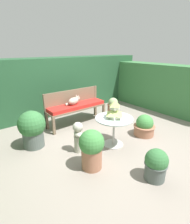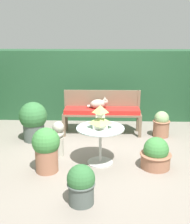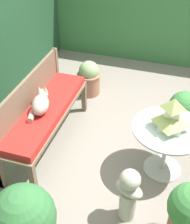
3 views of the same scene
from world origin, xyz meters
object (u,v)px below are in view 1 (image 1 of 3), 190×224
at_px(cat, 74,101).
at_px(patio_table, 114,124).
at_px(potted_plant_patio_mid, 144,126).
at_px(potted_plant_table_near, 156,164).
at_px(garden_bench, 77,107).
at_px(pagoda_birdhouse, 115,111).
at_px(potted_plant_hedge_corner, 113,106).
at_px(potted_plant_bench_left, 32,128).
at_px(potted_plant_bench_right, 92,148).
at_px(garden_bust, 78,136).

height_order(cat, patio_table, cat).
distance_m(potted_plant_patio_mid, potted_plant_table_near, 1.49).
height_order(garden_bench, patio_table, patio_table).
distance_m(patio_table, pagoda_birdhouse, 0.28).
bearing_deg(potted_plant_hedge_corner, patio_table, -133.73).
relative_size(patio_table, potted_plant_bench_left, 0.99).
xyz_separation_m(garden_bench, patio_table, (-0.01, -1.40, 0.02)).
bearing_deg(pagoda_birdhouse, potted_plant_bench_left, 143.50).
height_order(potted_plant_hedge_corner, potted_plant_bench_right, potted_plant_bench_right).
xyz_separation_m(potted_plant_hedge_corner, potted_plant_bench_left, (-2.56, -0.30, 0.15)).
bearing_deg(patio_table, pagoda_birdhouse, 0.00).
distance_m(garden_bust, potted_plant_hedge_corner, 2.21).
distance_m(cat, patio_table, 1.43).
bearing_deg(potted_plant_hedge_corner, potted_plant_patio_mid, -104.14).
distance_m(potted_plant_patio_mid, potted_plant_hedge_corner, 1.46).
xyz_separation_m(pagoda_birdhouse, potted_plant_patio_mid, (0.88, -0.13, -0.55)).
bearing_deg(potted_plant_bench_left, garden_bench, 17.31).
xyz_separation_m(garden_bench, potted_plant_bench_right, (-0.83, -1.71, -0.09)).
bearing_deg(pagoda_birdhouse, patio_table, 180.00).
bearing_deg(potted_plant_bench_right, patio_table, 20.71).
relative_size(pagoda_birdhouse, garden_bust, 0.59).
bearing_deg(cat, garden_bust, -133.67).
relative_size(cat, potted_plant_table_near, 0.86).
relative_size(garden_bench, cat, 3.62).
relative_size(potted_plant_hedge_corner, potted_plant_bench_right, 0.76).
height_order(potted_plant_patio_mid, potted_plant_bench_left, potted_plant_bench_left).
bearing_deg(potted_plant_patio_mid, potted_plant_hedge_corner, 75.86).
relative_size(cat, potted_plant_patio_mid, 0.89).
distance_m(patio_table, potted_plant_bench_right, 0.88).
height_order(pagoda_birdhouse, potted_plant_patio_mid, pagoda_birdhouse).
xyz_separation_m(garden_bench, potted_plant_table_near, (-0.23, -2.54, -0.21)).
distance_m(patio_table, garden_bust, 0.77).
distance_m(cat, garden_bust, 1.38).
height_order(potted_plant_table_near, potted_plant_bench_left, potted_plant_bench_left).
xyz_separation_m(potted_plant_hedge_corner, potted_plant_table_near, (-1.45, -2.43, -0.00)).
bearing_deg(garden_bust, potted_plant_patio_mid, -82.32).
height_order(cat, potted_plant_patio_mid, cat).
bearing_deg(potted_plant_table_near, potted_plant_bench_right, 125.59).
height_order(garden_bust, potted_plant_table_near, garden_bust).
xyz_separation_m(garden_bust, potted_plant_bench_right, (-0.10, -0.56, 0.03)).
distance_m(garden_bench, cat, 0.20).
bearing_deg(potted_plant_bench_left, patio_table, -36.50).
relative_size(garden_bench, garden_bust, 2.59).
distance_m(potted_plant_table_near, potted_plant_bench_left, 2.40).
xyz_separation_m(cat, pagoda_birdhouse, (0.06, -1.42, 0.12)).
distance_m(potted_plant_hedge_corner, potted_plant_table_near, 2.83).
xyz_separation_m(cat, potted_plant_hedge_corner, (1.29, -0.14, -0.39)).
xyz_separation_m(patio_table, potted_plant_bench_left, (-1.33, 0.98, -0.07)).
bearing_deg(garden_bench, potted_plant_patio_mid, -60.51).
height_order(garden_bench, potted_plant_bench_left, potted_plant_bench_left).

